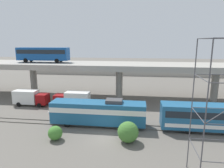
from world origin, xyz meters
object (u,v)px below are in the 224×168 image
Objects in this scene: service_truck_west at (73,99)px; parked_car_1 at (110,68)px; transit_bus_on_overpass at (43,53)px; parked_car_2 at (177,68)px; scaffolding_tower at (223,111)px; train_locomotive at (94,111)px; service_truck_east at (30,97)px; parked_car_3 at (149,68)px; parked_car_0 at (54,67)px.

parked_car_1 is (1.21, 42.27, 0.52)m from service_truck_west.
parked_car_2 is (36.84, 36.76, -7.66)m from transit_bus_on_overpass.
scaffolding_tower reaches higher than parked_car_2.
transit_bus_on_overpass reaches higher than train_locomotive.
service_truck_east is 57.72m from parked_car_2.
transit_bus_on_overpass is 36.48m from parked_car_1.
parked_car_2 is at bearing -121.23° from service_truck_west.
service_truck_east is (0.73, -8.26, -8.18)m from transit_bus_on_overpass.
service_truck_west reaches higher than parked_car_3.
scaffolding_tower is (28.32, -19.25, 5.25)m from service_truck_east.
transit_bus_on_overpass is 1.76× the size of service_truck_east.
service_truck_east is at bearing 95.02° from transit_bus_on_overpass.
train_locomotive is 1.26× the size of transit_bus_on_overpass.
parked_car_3 is (-2.97, 62.92, -4.73)m from scaffolding_tower.
transit_bus_on_overpass reaches higher than parked_car_0.
transit_bus_on_overpass is at bearing 44.94° from parked_car_2.
transit_bus_on_overpass is at bearing -40.89° from service_truck_west.
parked_car_0 is 1.02× the size of parked_car_1.
transit_bus_on_overpass reaches higher than parked_car_1.
train_locomotive is 57.15m from parked_car_2.
service_truck_west is at bearing 0.00° from service_truck_east.
parked_car_2 is (36.12, 45.03, 0.52)m from service_truck_east.
parked_car_0 is 38.39m from parked_car_3.
parked_car_1 is (-4.60, 50.20, -0.04)m from train_locomotive.
transit_bus_on_overpass reaches higher than parked_car_2.
parked_car_0 is (-13.00, 41.92, 0.52)m from service_truck_east.
parked_car_0 is at bearing 3.62° from parked_car_2.
parked_car_2 is (26.09, 2.76, 0.00)m from parked_car_1.
service_truck_east is 1.61× the size of parked_car_3.
transit_bus_on_overpass reaches higher than service_truck_west.
parked_car_3 is at bearing -101.74° from train_locomotive.
transit_bus_on_overpass is 2.72× the size of parked_car_2.
service_truck_west is 8.82m from service_truck_east.
parked_car_1 is at bearing -107.54° from transit_bus_on_overpass.
parked_car_1 is 15.38m from parked_car_3.
scaffolding_tower is at bearing -73.44° from parked_car_1.
service_truck_east reaches higher than parked_car_2.
scaffolding_tower is (13.69, -11.32, 4.69)m from train_locomotive.
parked_car_0 is 1.03× the size of parked_car_3.
service_truck_west is (9.54, -8.26, -8.18)m from transit_bus_on_overpass.
train_locomotive is 18.38m from scaffolding_tower.
parked_car_1 is at bearing 5.22° from parked_car_3.
parked_car_3 is (16.53, 43.66, 0.52)m from service_truck_west.
service_truck_east is 43.89m from parked_car_0.
parked_car_2 is (21.49, 52.96, -0.04)m from train_locomotive.
parked_car_1 is at bearing -179.13° from parked_car_0.
service_truck_west is 46.69m from parked_car_3.
scaffolding_tower is 3.06× the size of parked_car_3.
train_locomotive is 3.60× the size of parked_car_3.
parked_car_1 is at bearing 6.04° from parked_car_2.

